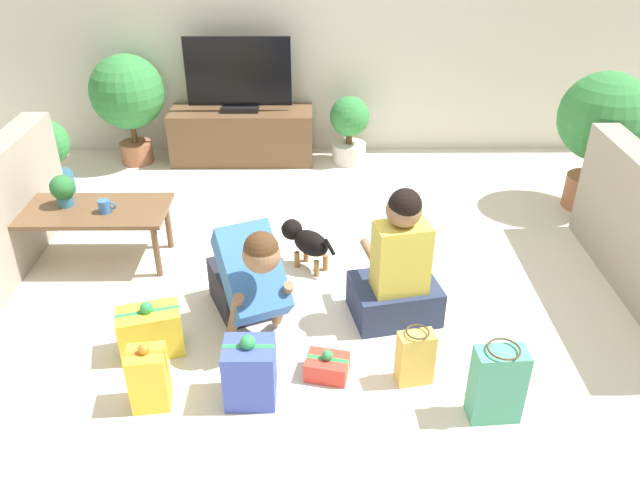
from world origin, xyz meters
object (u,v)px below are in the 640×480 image
Objects in this scene: person_sitting at (398,272)px; gift_box_c at (327,366)px; coffee_table at (88,215)px; tv at (239,78)px; person_kneeling at (248,278)px; gift_box_d at (150,331)px; gift_box_b at (250,372)px; potted_plant_corner_right at (602,124)px; potted_plant_back_left at (128,95)px; tabletop_plant at (63,189)px; gift_box_a at (149,378)px; tv_console at (242,135)px; gift_bag_a at (497,384)px; potted_plant_back_right at (349,127)px; gift_bag_b at (415,357)px; dog at (305,240)px; potted_plant_corner_left at (47,153)px; mug at (105,206)px.

gift_box_c is at bearing 38.75° from person_sitting.
tv is (0.88, 1.84, 0.43)m from coffee_table.
person_kneeling reaches higher than gift_box_d.
gift_box_b is 1.58× the size of gift_box_c.
gift_box_c is at bearing -137.12° from potted_plant_corner_right.
potted_plant_back_left is 3.53m from gift_box_c.
potted_plant_back_left is 4.62× the size of tabletop_plant.
gift_box_a is (-3.11, -2.24, -0.55)m from potted_plant_corner_right.
tabletop_plant reaches higher than coffee_table.
tabletop_plant is at bearing 144.97° from gift_box_c.
coffee_table is 2.05m from gift_box_c.
person_kneeling reaches higher than tv_console.
potted_plant_corner_right is 2.74m from gift_bag_a.
potted_plant_back_right reaches higher than tv_console.
gift_box_b is at bearing -45.77° from tabletop_plant.
potted_plant_back_left reaches higher than person_kneeling.
gift_bag_a is at bearing -119.91° from potted_plant_corner_right.
potted_plant_corner_right is at bearing 10.94° from tabletop_plant.
gift_bag_b is (0.21, -3.03, -0.19)m from potted_plant_back_right.
person_sitting is at bearing -139.38° from potted_plant_corner_right.
gift_bag_b reaches higher than gift_box_c.
gift_box_b reaches higher than dog.
coffee_table reaches higher than gift_box_a.
potted_plant_corner_left is 1.68× the size of gift_box_d.
tv_console is 0.55m from tv.
tv is 2.16× the size of gift_bag_a.
mug is (-0.73, -1.88, 0.22)m from tv_console.
coffee_table is 1.14× the size of tv.
potted_plant_corner_right is 2.83× the size of gift_box_d.
potted_plant_back_right is at bearing 85.04° from gift_box_c.
gift_bag_b is (2.80, -2.35, -0.22)m from potted_plant_corner_left.
potted_plant_back_left is 2.59× the size of gift_box_d.
potted_plant_back_right is 2.69m from tabletop_plant.
dog is 3.23× the size of mug.
potted_plant_corner_left reaches higher than dog.
potted_plant_corner_right is 1.25× the size of person_sitting.
tv_console is 1.48× the size of person_sitting.
person_sitting reaches higher than tabletop_plant.
potted_plant_corner_left reaches higher than gift_box_a.
dog is at bearing -2.91° from coffee_table.
potted_plant_corner_left is 3.13m from gift_box_b.
potted_plant_corner_left is 2.53× the size of gift_box_c.
tv_console is at bearing 59.79° from tabletop_plant.
gift_box_a is 0.43m from gift_box_d.
gift_box_b is at bearing 27.90° from person_sitting.
potted_plant_back_left reaches higher than potted_plant_back_right.
gift_box_d is 1.79× the size of tabletop_plant.
gift_box_b is (0.52, 0.04, 0.01)m from gift_box_a.
gift_box_c is 0.59× the size of gift_bag_a.
coffee_table is 2.91m from gift_bag_a.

